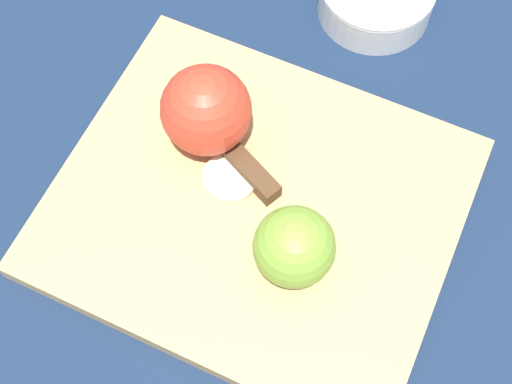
# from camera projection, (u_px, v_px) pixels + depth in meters

# --- Properties ---
(ground_plane) EXTENTS (4.00, 4.00, 0.00)m
(ground_plane) POSITION_uv_depth(u_px,v_px,m) (256.00, 212.00, 0.65)
(ground_plane) COLOR #14233D
(cutting_board) EXTENTS (0.39, 0.35, 0.02)m
(cutting_board) POSITION_uv_depth(u_px,v_px,m) (256.00, 207.00, 0.64)
(cutting_board) COLOR tan
(cutting_board) RESTS_ON ground_plane
(apple_half_left) EXTENTS (0.07, 0.07, 0.07)m
(apple_half_left) POSITION_uv_depth(u_px,v_px,m) (294.00, 247.00, 0.58)
(apple_half_left) COLOR olive
(apple_half_left) RESTS_ON cutting_board
(apple_half_right) EXTENTS (0.08, 0.08, 0.08)m
(apple_half_right) POSITION_uv_depth(u_px,v_px,m) (206.00, 110.00, 0.62)
(apple_half_right) COLOR red
(apple_half_right) RESTS_ON cutting_board
(knife) EXTENTS (0.15, 0.06, 0.02)m
(knife) POSITION_uv_depth(u_px,v_px,m) (241.00, 162.00, 0.64)
(knife) COLOR silver
(knife) RESTS_ON cutting_board
(apple_slice) EXTENTS (0.05, 0.05, 0.01)m
(apple_slice) POSITION_uv_depth(u_px,v_px,m) (230.00, 178.00, 0.64)
(apple_slice) COLOR beige
(apple_slice) RESTS_ON cutting_board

